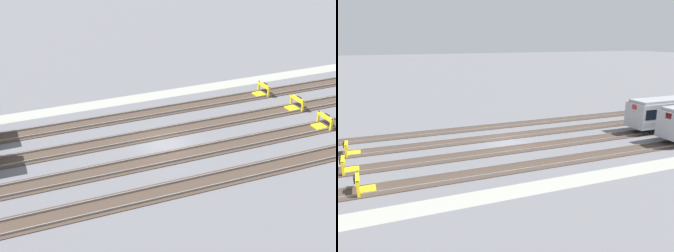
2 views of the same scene
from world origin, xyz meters
TOP-DOWN VIEW (x-y plane):
  - ground_plane at (0.00, 0.00)m, footprint 400.00×400.00m
  - service_walkway at (0.00, -10.24)m, footprint 54.00×2.00m
  - rail_track_nearest at (0.00, -6.40)m, footprint 90.00×2.23m
  - rail_track_near_inner at (0.00, -2.13)m, footprint 90.00×2.24m
  - rail_track_middle at (0.00, 2.13)m, footprint 90.00×2.24m
  - rail_track_far_inner at (0.00, 6.40)m, footprint 90.00×2.23m
  - bumper_stop_nearest_track at (-13.38, -6.39)m, footprint 1.37×2.01m
  - bumper_stop_near_inner_track at (-14.59, -2.12)m, footprint 1.38×2.01m
  - bumper_stop_middle_track at (-14.62, 2.14)m, footprint 1.36×2.00m

SIDE VIEW (x-z plane):
  - ground_plane at x=0.00m, z-range 0.00..0.00m
  - service_walkway at x=0.00m, z-range 0.00..0.01m
  - rail_track_nearest at x=0.00m, z-range -0.06..0.15m
  - rail_track_near_inner at x=0.00m, z-range -0.06..0.15m
  - rail_track_middle at x=0.00m, z-range -0.06..0.15m
  - rail_track_far_inner at x=0.00m, z-range -0.06..0.15m
  - bumper_stop_nearest_track at x=-13.38m, z-range -0.10..1.12m
  - bumper_stop_near_inner_track at x=-14.59m, z-range -0.10..1.12m
  - bumper_stop_middle_track at x=-14.62m, z-range -0.10..1.12m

